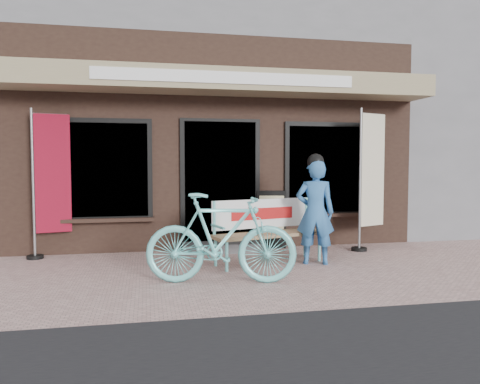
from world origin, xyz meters
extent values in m
plane|color=#C79F98|center=(0.00, 0.00, 0.00)|extent=(70.00, 70.00, 0.00)
cube|color=black|center=(0.00, 5.00, 1.80)|extent=(7.00, 6.00, 3.60)
cube|color=slate|center=(0.00, 5.00, 4.80)|extent=(7.00, 6.00, 2.40)
cube|color=#9C8E69|center=(0.00, 1.65, 2.75)|extent=(7.00, 0.80, 0.35)
cube|color=white|center=(0.00, 1.24, 2.75)|extent=(4.00, 0.02, 0.18)
cube|color=black|center=(0.00, 1.98, 1.10)|extent=(1.20, 0.06, 2.10)
cube|color=black|center=(0.00, 1.97, 1.10)|extent=(1.35, 0.04, 2.20)
cube|color=black|center=(-2.00, 1.98, 1.35)|extent=(1.60, 0.06, 1.50)
cube|color=black|center=(2.00, 1.98, 1.35)|extent=(1.60, 0.06, 1.50)
cube|color=black|center=(-2.00, 1.97, 1.35)|extent=(1.75, 0.04, 1.65)
cube|color=black|center=(2.00, 1.97, 1.35)|extent=(1.75, 0.04, 1.65)
cube|color=black|center=(-2.00, 1.92, 0.55)|extent=(1.80, 0.18, 0.06)
cube|color=black|center=(2.00, 1.92, 0.55)|extent=(1.80, 0.18, 0.06)
cube|color=#59595B|center=(0.00, 1.75, 0.07)|extent=(1.30, 0.45, 0.15)
cylinder|color=#71DDDB|center=(-0.17, 0.34, 0.20)|extent=(0.05, 0.05, 0.40)
cylinder|color=#71DDDB|center=(-0.27, 0.71, 0.20)|extent=(0.05, 0.05, 0.40)
cylinder|color=#71DDDB|center=(1.29, 0.73, 0.20)|extent=(0.05, 0.05, 0.40)
cylinder|color=#71DDDB|center=(1.20, 1.10, 0.20)|extent=(0.05, 0.05, 0.40)
cube|color=#947551|center=(0.51, 0.72, 0.43)|extent=(1.76, 0.85, 0.05)
cylinder|color=#71DDDB|center=(-0.29, 0.70, 0.66)|extent=(0.05, 0.05, 0.52)
cylinder|color=#71DDDB|center=(1.21, 1.11, 0.66)|extent=(0.05, 0.05, 0.52)
cube|color=white|center=(0.46, 0.92, 0.71)|extent=(1.57, 0.45, 0.43)
cube|color=#B21414|center=(0.46, 0.90, 0.71)|extent=(0.99, 0.27, 0.17)
cylinder|color=#71DDDB|center=(-0.27, 0.51, 0.59)|extent=(0.14, 0.41, 0.04)
cylinder|color=#71DDDB|center=(1.29, 0.93, 0.59)|extent=(0.14, 0.41, 0.04)
imported|color=#316AAA|center=(1.16, 0.57, 0.75)|extent=(0.63, 0.50, 1.50)
sphere|color=black|center=(1.16, 0.57, 1.48)|extent=(0.30, 0.30, 0.24)
imported|color=#71DDDB|center=(-0.34, -0.25, 0.55)|extent=(1.90, 0.89, 1.10)
cylinder|color=gray|center=(-2.91, 1.76, 1.14)|extent=(0.05, 0.05, 2.29)
cylinder|color=gray|center=(-2.65, 1.82, 2.20)|extent=(0.51, 0.15, 0.02)
cube|color=maroon|center=(-2.63, 1.82, 1.30)|extent=(0.51, 0.15, 1.82)
cylinder|color=black|center=(-2.91, 1.76, 0.03)|extent=(0.30, 0.30, 0.05)
cylinder|color=gray|center=(2.24, 1.38, 1.18)|extent=(0.05, 0.05, 2.36)
cylinder|color=gray|center=(2.50, 1.48, 2.28)|extent=(0.51, 0.22, 0.03)
cube|color=beige|center=(2.52, 1.49, 1.34)|extent=(0.51, 0.22, 1.88)
cylinder|color=black|center=(2.24, 1.38, 0.03)|extent=(0.33, 0.33, 0.05)
cube|color=black|center=(0.87, 1.91, 0.49)|extent=(0.50, 0.19, 0.99)
cube|color=beige|center=(0.86, 1.86, 0.60)|extent=(0.41, 0.11, 0.60)
camera|label=1|loc=(-1.22, -5.79, 1.46)|focal=35.00mm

